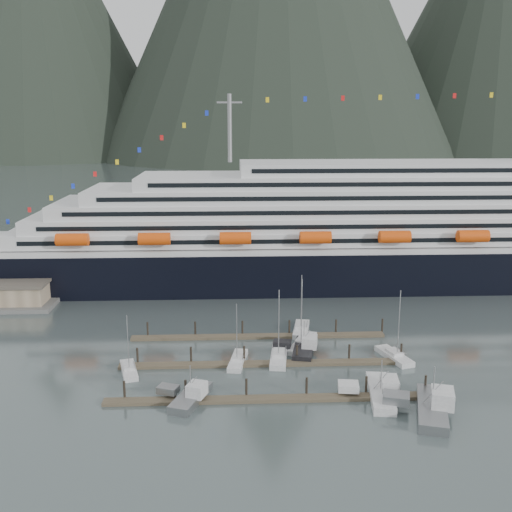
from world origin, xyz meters
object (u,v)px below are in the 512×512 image
at_px(sailboat_c, 279,357).
at_px(trawler_d, 431,407).
at_px(trawler_b, 190,396).
at_px(sailboat_b, 238,361).
at_px(sailboat_h, 394,356).
at_px(sailboat_a, 129,371).
at_px(trawler_c, 379,391).
at_px(trawler_e, 303,348).
at_px(sailboat_f, 301,330).
at_px(cruise_ship, 390,235).
at_px(sailboat_d, 303,344).

distance_m(sailboat_c, trawler_d, 28.28).
bearing_deg(trawler_b, sailboat_b, -7.53).
relative_size(sailboat_c, trawler_d, 0.97).
bearing_deg(sailboat_c, trawler_b, 143.49).
distance_m(sailboat_b, trawler_d, 32.98).
relative_size(sailboat_h, trawler_b, 1.28).
bearing_deg(trawler_d, sailboat_a, 86.90).
xyz_separation_m(sailboat_h, trawler_d, (-0.15, -19.66, 0.55)).
relative_size(sailboat_a, trawler_c, 0.81).
relative_size(sailboat_h, trawler_d, 0.95).
bearing_deg(sailboat_h, trawler_b, 95.76).
xyz_separation_m(sailboat_c, trawler_e, (4.56, 2.92, 0.43)).
bearing_deg(sailboat_b, trawler_e, -61.17).
bearing_deg(sailboat_f, trawler_e, -174.28).
bearing_deg(trawler_e, trawler_d, -134.86).
distance_m(sailboat_b, trawler_b, 15.62).
height_order(sailboat_b, sailboat_c, sailboat_c).
distance_m(cruise_ship, sailboat_c, 60.33).
xyz_separation_m(trawler_b, trawler_c, (28.18, 0.28, 0.01)).
relative_size(sailboat_c, sailboat_d, 0.99).
height_order(sailboat_a, sailboat_b, sailboat_b).
xyz_separation_m(cruise_ship, trawler_b, (-46.32, -64.74, -11.21)).
bearing_deg(sailboat_c, trawler_c, -129.39).
xyz_separation_m(sailboat_b, sailboat_h, (27.09, 0.65, 0.03)).
distance_m(cruise_ship, sailboat_f, 46.37).
relative_size(sailboat_f, trawler_c, 0.95).
bearing_deg(trawler_e, sailboat_b, 120.61).
height_order(sailboat_a, trawler_e, sailboat_a).
relative_size(sailboat_b, trawler_c, 0.87).
relative_size(sailboat_d, sailboat_f, 1.10).
bearing_deg(trawler_b, sailboat_f, -14.79).
distance_m(trawler_c, trawler_e, 19.92).
distance_m(sailboat_a, sailboat_f, 35.30).
height_order(sailboat_a, sailboat_f, sailboat_f).
height_order(sailboat_c, sailboat_h, sailboat_c).
distance_m(sailboat_c, trawler_c, 20.22).
xyz_separation_m(sailboat_f, sailboat_h, (14.51, -14.03, 0.00)).
relative_size(trawler_c, trawler_d, 0.94).
relative_size(sailboat_f, trawler_d, 0.89).
height_order(sailboat_b, trawler_d, sailboat_b).
bearing_deg(sailboat_a, trawler_e, -91.21).
relative_size(sailboat_h, trawler_c, 1.01).
relative_size(cruise_ship, sailboat_c, 15.80).
bearing_deg(trawler_b, sailboat_a, 64.97).
distance_m(sailboat_b, sailboat_c, 7.17).
bearing_deg(sailboat_d, trawler_e, -163.16).
bearing_deg(trawler_c, sailboat_c, 51.05).
xyz_separation_m(cruise_ship, sailboat_d, (-27.14, -43.56, -11.63)).
height_order(sailboat_b, sailboat_f, sailboat_f).
xyz_separation_m(sailboat_h, trawler_c, (-6.12, -14.22, 0.42)).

